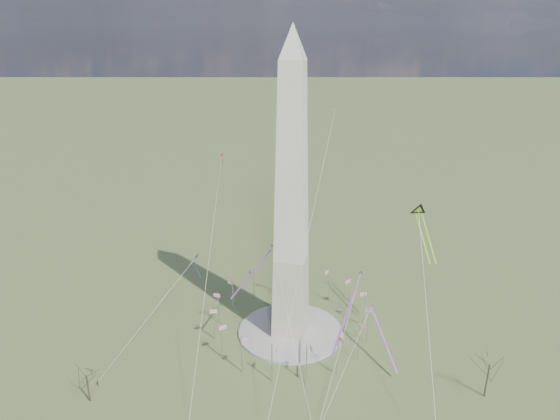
% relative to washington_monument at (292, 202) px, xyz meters
% --- Properties ---
extents(ground, '(2000.00, 2000.00, 0.00)m').
position_rel_washington_monument_xyz_m(ground, '(0.00, 0.00, -47.95)').
color(ground, '#4D592C').
rests_on(ground, ground).
extents(plaza, '(36.00, 36.00, 0.80)m').
position_rel_washington_monument_xyz_m(plaza, '(0.00, 0.00, -47.55)').
color(plaza, '#A19993').
rests_on(plaza, ground).
extents(washington_monument, '(15.56, 15.56, 100.00)m').
position_rel_washington_monument_xyz_m(washington_monument, '(0.00, 0.00, 0.00)').
color(washington_monument, '#B6AD98').
rests_on(washington_monument, plaza).
extents(flagpole_ring, '(54.40, 54.40, 13.00)m').
position_rel_washington_monument_xyz_m(flagpole_ring, '(-0.00, -0.00, -40.68)').
color(flagpole_ring, silver).
rests_on(flagpole_ring, ground).
extents(tree_near, '(9.35, 9.35, 16.37)m').
position_rel_washington_monument_xyz_m(tree_near, '(60.85, -18.17, -36.28)').
color(tree_near, '#4B392D').
rests_on(tree_near, ground).
extents(tree_far, '(7.49, 7.49, 13.10)m').
position_rel_washington_monument_xyz_m(tree_far, '(-48.22, -45.83, -38.62)').
color(tree_far, '#4B392D').
rests_on(tree_far, ground).
extents(person_west, '(1.07, 1.01, 1.75)m').
position_rel_washington_monument_xyz_m(person_west, '(-49.43, -39.67, -47.08)').
color(person_west, gray).
rests_on(person_west, ground).
extents(kite_delta_black, '(9.80, 18.04, 14.73)m').
position_rel_washington_monument_xyz_m(kite_delta_black, '(39.77, 15.75, -6.28)').
color(kite_delta_black, black).
rests_on(kite_delta_black, ground).
extents(kite_diamond_purple, '(1.79, 3.25, 10.15)m').
position_rel_washington_monument_xyz_m(kite_diamond_purple, '(-34.10, 1.68, -24.70)').
color(kite_diamond_purple, navy).
rests_on(kite_diamond_purple, ground).
extents(kite_streamer_left, '(6.77, 23.25, 16.19)m').
position_rel_washington_monument_xyz_m(kite_streamer_left, '(21.37, -15.13, -23.56)').
color(kite_streamer_left, '#E65124').
rests_on(kite_streamer_left, ground).
extents(kite_streamer_mid, '(10.78, 16.66, 12.92)m').
position_rel_washington_monument_xyz_m(kite_streamer_mid, '(-9.69, -5.73, -20.40)').
color(kite_streamer_mid, '#E65124').
rests_on(kite_streamer_mid, ground).
extents(kite_streamer_right, '(10.65, 17.22, 13.20)m').
position_rel_washington_monument_xyz_m(kite_streamer_right, '(30.28, -6.37, -37.97)').
color(kite_streamer_right, '#E65124').
rests_on(kite_streamer_right, ground).
extents(kite_small_red, '(1.63, 1.44, 4.30)m').
position_rel_washington_monument_xyz_m(kite_small_red, '(-33.39, 29.92, 5.43)').
color(kite_small_red, '#F0471C').
rests_on(kite_small_red, ground).
extents(kite_small_white, '(1.35, 1.94, 4.05)m').
position_rel_washington_monument_xyz_m(kite_small_white, '(7.30, 42.79, 22.09)').
color(kite_small_white, silver).
rests_on(kite_small_white, ground).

